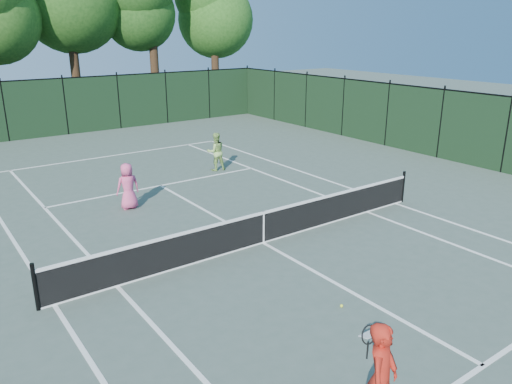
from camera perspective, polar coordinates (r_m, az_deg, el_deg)
ground at (r=13.62m, az=0.84°, el=-5.84°), size 90.00×90.00×0.00m
sideline_doubles_left at (r=11.58m, az=-22.05°, el=-11.88°), size 0.10×23.77×0.01m
sideline_doubles_right at (r=17.24m, az=15.65°, el=-1.27°), size 0.10×23.77×0.01m
sideline_singles_left at (r=11.89m, az=-15.58°, el=-10.34°), size 0.10×23.77×0.01m
sideline_singles_right at (r=16.24m, az=12.59°, el=-2.23°), size 0.10×23.77×0.01m
baseline_far at (r=23.75m, az=-16.55°, el=3.94°), size 10.97×0.10×0.01m
service_line_near at (r=9.94m, az=24.56°, el=-17.60°), size 8.23×0.10×0.01m
service_line_far at (r=18.82m, az=-10.85°, el=0.73°), size 8.23×0.10×0.01m
center_service_line at (r=13.62m, az=0.84°, el=-5.83°), size 0.10×12.80×0.01m
tennis_net at (r=13.43m, az=0.84°, el=-3.98°), size 11.69×0.09×1.06m
fence_far at (r=29.23m, az=-20.95°, el=9.06°), size 24.00×0.05×3.00m
fence_right at (r=22.21m, az=26.71°, el=5.76°), size 0.05×36.00×3.00m
coach at (r=7.66m, az=14.09°, el=-20.02°), size 0.80×0.88×1.76m
player_pink at (r=16.44m, az=-14.43°, el=0.65°), size 0.75×0.51×1.51m
player_green at (r=20.40m, az=-4.61°, el=4.63°), size 0.86×0.73×1.56m
loose_ball_midcourt at (r=10.83m, az=9.76°, el=-12.70°), size 0.07×0.07×0.07m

